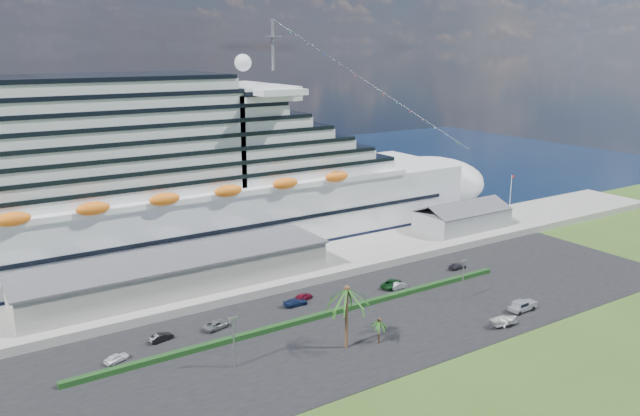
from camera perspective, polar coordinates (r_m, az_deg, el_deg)
ground at (r=106.79m, az=8.18°, el=-12.08°), size 420.00×420.00×0.00m
asphalt_lot at (r=114.42m, az=4.54°, el=-10.05°), size 140.00×38.00×0.12m
wharf at (r=136.52m, az=-2.85°, el=-5.48°), size 240.00×20.00×1.80m
water at (r=216.53m, az=-14.82°, el=1.34°), size 420.00×160.00×0.02m
cruise_ship at (r=145.15m, az=-15.12°, el=1.73°), size 191.00×38.00×54.00m
terminal_building at (r=125.38m, az=-12.87°, el=-5.70°), size 61.00×15.00×6.30m
port_shed at (r=166.23m, az=12.87°, el=-0.90°), size 24.00×12.31×7.37m
flagpole at (r=178.35m, az=17.02°, el=1.15°), size 1.08×0.16×12.00m
hedge at (r=113.76m, az=-0.27°, el=-9.87°), size 88.00×1.10×0.90m
lamp_post_left at (r=96.74m, az=-7.90°, el=-11.50°), size 1.60×0.35×8.27m
lamp_post_right at (r=122.77m, az=12.95°, el=-5.98°), size 1.60×0.35×8.27m
palm_tall at (r=100.15m, az=2.47°, el=-8.01°), size 8.82×8.82×11.13m
palm_short at (r=104.31m, az=5.43°, el=-10.43°), size 3.53×3.53×4.56m
parked_car_0 at (r=104.33m, az=-18.10°, el=-12.88°), size 4.28×2.81×1.35m
parked_car_1 at (r=108.97m, az=-14.34°, el=-11.37°), size 4.32×2.23×1.36m
parked_car_2 at (r=111.48m, az=-9.43°, el=-10.48°), size 5.44×3.56×1.39m
parked_car_3 at (r=119.07m, az=-2.26°, el=-8.60°), size 4.87×2.17×1.39m
parked_car_4 at (r=121.26m, az=-1.59°, el=-8.13°), size 4.73×3.15×1.50m
parked_car_5 at (r=127.89m, az=7.22°, el=-7.06°), size 3.99×1.46×1.30m
parked_car_6 at (r=128.58m, az=6.54°, el=-6.85°), size 6.18×4.70×1.56m
parked_car_7 at (r=141.02m, az=12.46°, el=-5.22°), size 4.45×1.82×1.29m
pickup_truck at (r=122.33m, az=18.02°, el=-8.48°), size 5.89×2.36×2.06m
boat_trailer at (r=115.27m, az=16.54°, el=-9.77°), size 6.40×4.50×1.80m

